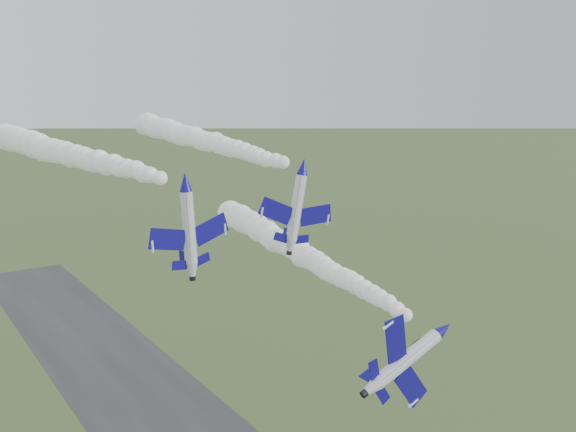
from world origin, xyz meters
name	(u,v)px	position (x,y,z in m)	size (l,w,h in m)	color
jet_lead	(444,330)	(15.87, -3.17, 28.77)	(5.03, 14.27, 10.97)	silver
smoke_trail_jet_lead	(300,253)	(17.55, 28.85, 31.00)	(4.90, 56.26, 4.90)	white
jet_pair_left	(186,182)	(-7.78, 15.42, 45.83)	(11.02, 13.06, 3.24)	silver
smoke_trail_jet_pair_left	(68,154)	(-12.87, 45.99, 46.91)	(4.66, 55.04, 4.66)	white
jet_pair_right	(304,166)	(8.41, 14.92, 46.60)	(10.51, 12.72, 3.49)	silver
smoke_trail_jet_pair_right	(197,138)	(12.49, 54.66, 47.73)	(4.90, 73.52, 4.90)	white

